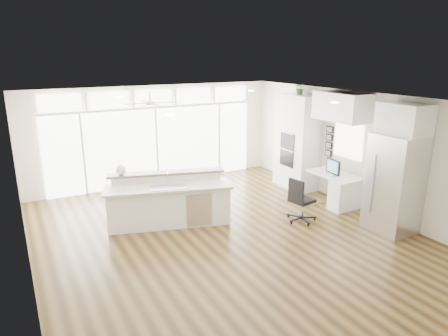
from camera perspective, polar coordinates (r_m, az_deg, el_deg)
floor at (r=8.07m, az=0.27°, el=-9.78°), size 7.00×8.00×0.02m
ceiling at (r=7.31m, az=0.29°, el=9.71°), size 7.00×8.00×0.02m
wall_back at (r=11.15m, az=-9.80°, el=4.64°), size 7.00×0.04×2.70m
wall_front at (r=4.76m, az=25.03°, el=-12.51°), size 7.00×0.04×2.70m
wall_left at (r=6.70m, az=-26.96°, el=-4.53°), size 0.04×8.00×2.70m
wall_right at (r=9.72m, az=18.64°, el=2.37°), size 0.04×8.00×2.70m
glass_wall at (r=11.15m, az=-9.63°, el=3.08°), size 5.80×0.06×2.08m
transom_row at (r=10.94m, az=-9.95°, el=9.89°), size 5.90×0.06×0.40m
desk_window at (r=9.85m, az=17.32°, el=3.85°), size 0.04×0.85×0.85m
ceiling_fan at (r=9.69m, az=-10.56°, el=9.69°), size 1.16×1.16×0.32m
recessed_lights at (r=7.49m, az=-0.46°, el=9.71°), size 3.40×3.00×0.02m
oven_cabinet at (r=10.79m, az=10.42°, el=3.70°), size 0.64×1.20×2.50m
desk_nook at (r=9.92m, az=15.43°, el=-2.94°), size 0.72×1.30×0.76m
upper_cabinets at (r=9.51m, az=16.48°, el=8.41°), size 0.64×1.30×0.64m
refrigerator at (r=8.68m, az=23.16°, el=-2.07°), size 0.76×0.90×2.00m
fridge_cabinet at (r=8.45m, az=24.37°, el=6.42°), size 0.64×0.90×0.60m
framed_photos at (r=10.30m, az=14.79°, el=3.71°), size 0.06×0.22×0.80m
kitchen_island at (r=8.50m, az=-7.88°, el=-4.68°), size 2.79×1.69×1.04m
rug at (r=10.12m, az=11.71°, el=-4.55°), size 0.94×0.70×0.01m
office_chair at (r=8.75m, az=11.09°, el=-4.49°), size 0.57×0.54×0.96m
fishbowl at (r=8.67m, az=-14.51°, el=-0.23°), size 0.26×0.26×0.22m
monitor at (r=9.70m, az=15.33°, el=0.21°), size 0.13×0.48×0.39m
keyboard at (r=9.64m, az=14.52°, el=-1.00°), size 0.13×0.30×0.01m
potted_plant at (r=10.59m, az=10.79°, el=11.00°), size 0.34×0.37×0.26m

